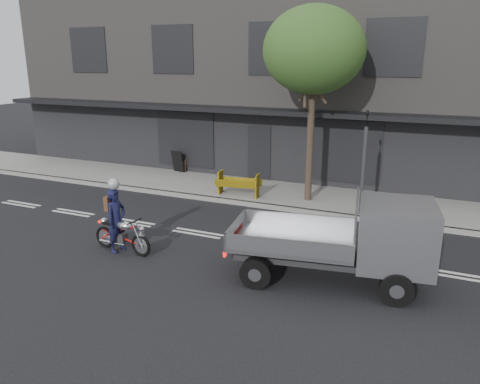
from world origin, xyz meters
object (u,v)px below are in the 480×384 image
object	(u,v)px
rider	(116,220)
construction_barrier	(236,185)
sandwich_board	(178,161)
traffic_light_pole	(363,169)
flatbed_ute	(376,237)
motorcycle	(122,234)
street_tree	(314,51)

from	to	relation	value
rider	construction_barrier	xyz separation A→B (m)	(1.03, 5.52, -0.27)
construction_barrier	sandwich_board	size ratio (longest dim) A/B	1.66
traffic_light_pole	flatbed_ute	xyz separation A→B (m)	(1.09, -4.65, -0.46)
flatbed_ute	sandwich_board	bearing A→B (deg)	133.80
motorcycle	sandwich_board	bearing A→B (deg)	115.88
motorcycle	construction_barrier	distance (m)	5.59
construction_barrier	sandwich_board	world-z (taller)	sandwich_board
street_tree	motorcycle	size ratio (longest dim) A/B	3.56
motorcycle	construction_barrier	xyz separation A→B (m)	(0.88, 5.52, 0.09)
street_tree	traffic_light_pole	world-z (taller)	street_tree
flatbed_ute	rider	bearing A→B (deg)	177.30
flatbed_ute	construction_barrier	xyz separation A→B (m)	(-5.60, 4.80, -0.60)
traffic_light_pole	street_tree	bearing A→B (deg)	156.97
flatbed_ute	sandwich_board	distance (m)	12.04
flatbed_ute	street_tree	bearing A→B (deg)	110.46
rider	motorcycle	bearing A→B (deg)	-85.13
street_tree	rider	xyz separation A→B (m)	(-3.55, -6.22, -4.41)
traffic_light_pole	sandwich_board	bearing A→B (deg)	162.65
flatbed_ute	sandwich_board	world-z (taller)	flatbed_ute
rider	flatbed_ute	xyz separation A→B (m)	(6.64, 0.71, 0.32)
traffic_light_pole	flatbed_ute	size ratio (longest dim) A/B	0.74
traffic_light_pole	construction_barrier	bearing A→B (deg)	178.10
street_tree	flatbed_ute	distance (m)	7.52
motorcycle	construction_barrier	size ratio (longest dim) A/B	1.19
traffic_light_pole	flatbed_ute	bearing A→B (deg)	-76.85
street_tree	motorcycle	distance (m)	8.54
traffic_light_pole	motorcycle	xyz separation A→B (m)	(-5.40, -5.37, -1.15)
construction_barrier	sandwich_board	bearing A→B (deg)	147.74
motorcycle	flatbed_ute	world-z (taller)	flatbed_ute
street_tree	traffic_light_pole	bearing A→B (deg)	-23.03
street_tree	motorcycle	world-z (taller)	street_tree
motorcycle	sandwich_board	distance (m)	8.58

